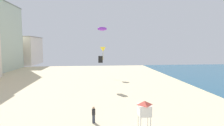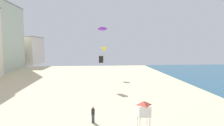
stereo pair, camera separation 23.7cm
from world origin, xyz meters
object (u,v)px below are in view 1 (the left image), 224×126
lifeguard_stand (144,109)px  kite_purple_parafoil (102,29)px  kite_black_box (100,59)px  kite_flyer (94,114)px  kite_yellow_delta (103,49)px

lifeguard_stand → kite_purple_parafoil: (-3.40, 9.47, 7.95)m
kite_black_box → kite_purple_parafoil: size_ratio=0.92×
kite_flyer → lifeguard_stand: bearing=137.7°
kite_yellow_delta → kite_black_box: bearing=-94.9°
lifeguard_stand → kite_yellow_delta: bearing=80.4°
kite_black_box → kite_yellow_delta: (0.99, 11.57, 1.51)m
kite_purple_parafoil → kite_yellow_delta: (0.95, 18.49, -3.19)m
kite_black_box → kite_yellow_delta: 11.71m
kite_flyer → kite_yellow_delta: size_ratio=0.52×
kite_flyer → kite_yellow_delta: (2.16, 26.38, 5.68)m
lifeguard_stand → kite_black_box: (-3.43, 16.38, 3.25)m
kite_flyer → kite_purple_parafoil: 11.94m
kite_flyer → kite_yellow_delta: bearing=-118.0°
kite_flyer → kite_black_box: bearing=-117.9°
kite_black_box → kite_purple_parafoil: kite_purple_parafoil is taller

